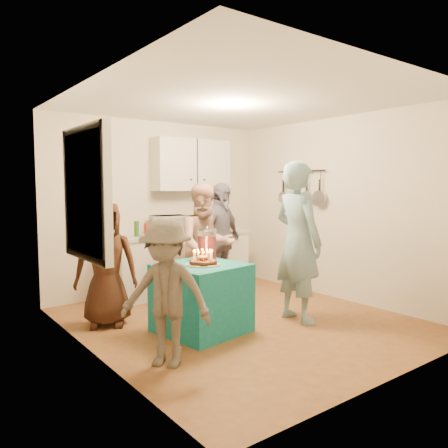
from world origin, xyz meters
TOP-DOWN VIEW (x-y plane):
  - floor at (0.00, 0.00)m, footprint 4.00×4.00m
  - ceiling at (0.00, 0.00)m, footprint 4.00×4.00m
  - back_wall at (0.00, 2.00)m, footprint 3.60×3.60m
  - left_wall at (-1.80, 0.00)m, footprint 4.00×4.00m
  - right_wall at (1.80, 0.00)m, footprint 4.00×4.00m
  - window_night at (-1.77, 0.30)m, footprint 0.04×1.00m
  - counter at (0.20, 1.70)m, footprint 2.20×0.58m
  - countertop at (0.20, 1.70)m, footprint 2.24×0.62m
  - upper_cabinet at (0.50, 1.85)m, footprint 1.30×0.30m
  - pot_rack at (1.72, 0.70)m, footprint 0.12×1.00m
  - microwave at (-0.01, 1.70)m, footprint 0.54×0.40m
  - party_table at (-0.59, -0.02)m, footprint 0.97×0.97m
  - donut_cake at (-0.61, -0.08)m, footprint 0.38×0.38m
  - punch_jar at (-0.36, 0.21)m, footprint 0.22×0.22m
  - man_birthday at (0.56, -0.38)m, footprint 0.49×0.72m
  - woman_back_left at (-1.35, 0.82)m, footprint 0.85×0.74m
  - woman_back_center at (-0.00, 0.74)m, footprint 0.95×0.83m
  - woman_back_right at (0.55, 1.19)m, footprint 1.06×0.71m
  - child_near_left at (-1.37, -0.60)m, footprint 0.91×0.98m

SIDE VIEW (x-z plane):
  - floor at x=0.00m, z-range 0.00..0.00m
  - party_table at x=-0.59m, z-range 0.00..0.76m
  - counter at x=0.20m, z-range 0.00..0.86m
  - child_near_left at x=-1.37m, z-range 0.00..1.33m
  - woman_back_left at x=-1.35m, z-range 0.00..1.46m
  - woman_back_center at x=0.00m, z-range 0.00..1.65m
  - woman_back_right at x=0.55m, z-range 0.00..1.67m
  - donut_cake at x=-0.61m, z-range 0.76..0.94m
  - countertop at x=0.20m, z-range 0.86..0.91m
  - punch_jar at x=-0.36m, z-range 0.76..1.10m
  - man_birthday at x=0.56m, z-range 0.00..1.91m
  - microwave at x=-0.01m, z-range 0.91..1.19m
  - back_wall at x=0.00m, z-range 1.30..1.30m
  - left_wall at x=-1.80m, z-range 1.30..1.30m
  - right_wall at x=1.80m, z-range 1.30..1.30m
  - window_night at x=-1.77m, z-range 0.95..2.15m
  - pot_rack at x=1.72m, z-range 1.30..1.90m
  - upper_cabinet at x=0.50m, z-range 1.55..2.35m
  - ceiling at x=0.00m, z-range 2.60..2.60m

